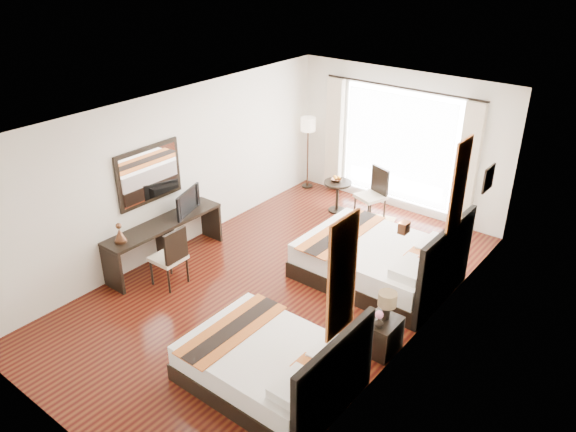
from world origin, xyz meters
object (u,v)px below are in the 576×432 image
Objects in this scene: fruit_bowl at (336,180)px; window_chair at (371,204)px; side_table at (337,197)px; table_lamp at (387,301)px; nightstand at (382,335)px; floor_lamp at (308,129)px; bed_far at (380,261)px; bed_near at (272,365)px; television at (184,201)px; desk_chair at (170,267)px; vase at (379,322)px; console_desk at (166,242)px.

window_chair is at bearing 7.77° from fruit_bowl.
side_table is at bearing -61.48° from window_chair.
side_table is (-2.85, 3.13, -0.45)m from table_lamp.
nightstand is 5.64m from floor_lamp.
window_chair is (-1.24, 1.79, -0.02)m from bed_far.
floor_lamp is at bearing 122.42° from bed_near.
bed_far reaches higher than television.
desk_chair is at bearing 1.37° from window_chair.
bed_near reaches higher than window_chair.
side_table is (-1.95, 1.68, -0.02)m from bed_far.
bed_near is 1.95× the size of window_chair.
television is 3.53× the size of fruit_bowl.
table_lamp is (0.01, 0.05, 0.53)m from nightstand.
window_chair is (-2.13, 3.29, 0.07)m from nightstand.
fruit_bowl is at bearing 132.59° from table_lamp.
fruit_bowl is at bearing 132.03° from nightstand.
floor_lamp is at bearing 152.55° from fruit_bowl.
bed_near is at bearing 36.26° from window_chair.
nightstand is 0.32× the size of floor_lamp.
nightstand is 0.50× the size of desk_chair.
table_lamp is 4.26m from side_table.
bed_far is 1.76m from table_lamp.
fruit_bowl is (-0.04, 0.01, 0.34)m from side_table.
bed_far is at bearing -141.20° from desk_chair.
bed_near is at bearing -121.31° from vase.
bed_near is 1.48m from vase.
floor_lamp is (-3.29, 5.18, 1.04)m from bed_near.
bed_near is at bearing -65.00° from fruit_bowl.
bed_far is 2.31× the size of desk_chair.
desk_chair is (0.56, -0.88, -0.66)m from television.
television is 1.18× the size of side_table.
bed_near reaches higher than nightstand.
fruit_bowl is (-2.89, 3.14, -0.11)m from table_lamp.
table_lamp is (0.75, 1.44, 0.47)m from bed_near.
floor_lamp is (-4.03, 3.79, 1.09)m from nightstand.
vase is (0.75, 1.24, 0.27)m from bed_near.
bed_far reaches higher than bed_near.
desk_chair is 1.59× the size of side_table.
table_lamp is 3.56m from desk_chair.
console_desk reaches higher than nightstand.
table_lamp is 0.18× the size of console_desk.
fruit_bowl is (-2.14, 4.58, 0.37)m from bed_near.
console_desk is 2.12× the size of window_chair.
television is 3.19m from fruit_bowl.
bed_far is 11.02× the size of fruit_bowl.
television is at bearing -89.52° from floor_lamp.
vase reaches higher than nightstand.
bed_far is at bearing 54.42° from window_chair.
desk_chair is (-2.55, -2.17, -0.03)m from bed_far.
vase is at bearing -61.30° from bed_far.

